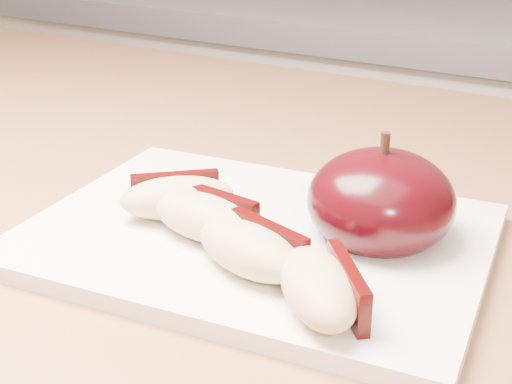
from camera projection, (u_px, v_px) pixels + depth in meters
The scene contains 7 objects.
back_cabinet at pixel (497, 282), 1.23m from camera, with size 2.40×0.62×0.94m.
cutting_board at pixel (256, 237), 0.44m from camera, with size 0.27×0.20×0.01m, color white.
apple_half at pixel (381, 201), 0.42m from camera, with size 0.11×0.11×0.07m.
apple_wedge_a at pixel (177, 197), 0.45m from camera, with size 0.08×0.07×0.03m.
apple_wedge_b at pixel (205, 216), 0.42m from camera, with size 0.08×0.04×0.03m.
apple_wedge_c at pixel (251, 249), 0.39m from camera, with size 0.08×0.05×0.03m.
apple_wedge_d at pixel (321, 287), 0.35m from camera, with size 0.07×0.08×0.03m.
Camera 1 is at (0.19, 0.07, 1.11)m, focal length 50.00 mm.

